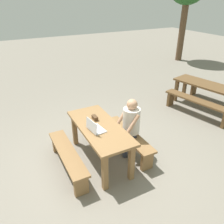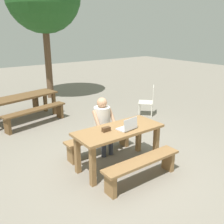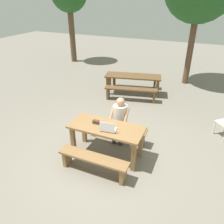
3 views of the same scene
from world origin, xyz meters
name	(u,v)px [view 3 (image 3 of 3)]	position (x,y,z in m)	size (l,w,h in m)	color
ground_plane	(107,154)	(0.00, 0.00, 0.00)	(30.00, 30.00, 0.00)	gray
picnic_table_front	(106,132)	(0.00, 0.00, 0.65)	(1.69, 0.72, 0.78)	olive
bench_near	(93,161)	(0.00, -0.66, 0.31)	(1.53, 0.30, 0.42)	olive
bench_far	(117,129)	(0.00, 0.66, 0.31)	(1.53, 0.30, 0.42)	olive
laptop	(108,128)	(0.10, -0.14, 0.84)	(0.37, 0.28, 0.23)	silver
small_pouch	(96,122)	(-0.27, 0.03, 0.82)	(0.15, 0.08, 0.08)	#4C331E
person_seated	(120,117)	(0.08, 0.63, 0.71)	(0.45, 0.43, 1.22)	#333847
picnic_table_mid	(133,78)	(-0.62, 3.70, 0.61)	(2.14, 1.10, 0.72)	brown
bench_mid_south	(131,91)	(-0.48, 3.09, 0.35)	(1.86, 0.71, 0.47)	brown
bench_mid_north	(134,79)	(-0.76, 4.32, 0.35)	(1.86, 0.71, 0.47)	brown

